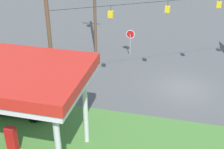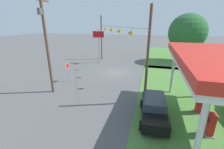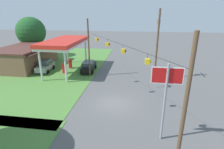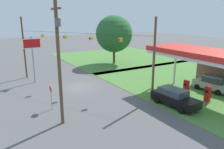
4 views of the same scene
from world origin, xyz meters
TOP-DOWN VIEW (x-y plane):
  - ground_plane at (0.00, 0.00)m, footprint 160.00×160.00m
  - fuel_pump_near at (8.98, 9.58)m, footprint 0.71×0.56m
  - car_at_pumps_front at (10.72, 5.84)m, footprint 5.16×2.34m
  - stop_sign_roadside at (5.19, -5.08)m, footprint 0.80×0.08m
  - signal_span_gantry at (0.00, -0.01)m, footprint 16.92×10.24m

SIDE VIEW (x-z plane):
  - ground_plane at x=0.00m, z-range 0.00..0.00m
  - fuel_pump_near at x=8.98m, z-range -0.04..1.68m
  - car_at_pumps_front at x=10.72m, z-range 0.04..1.82m
  - stop_sign_roadside at x=5.19m, z-range 0.56..3.06m
  - signal_span_gantry at x=0.00m, z-range 0.40..9.24m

